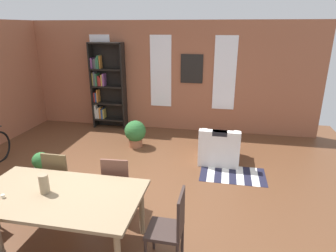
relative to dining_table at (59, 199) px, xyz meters
name	(u,v)px	position (x,y,z in m)	size (l,w,h in m)	color
ground_plane	(115,199)	(0.22, 1.15, -0.69)	(9.24, 9.24, 0.00)	brown
back_wall_brick	(161,77)	(0.22, 4.76, 0.71)	(7.97, 0.12, 2.81)	#A05D41
window_pane_0	(102,70)	(-1.40, 4.69, 0.85)	(0.55, 0.02, 1.82)	white
window_pane_1	(161,72)	(0.22, 4.69, 0.85)	(0.55, 0.02, 1.82)	white
window_pane_2	(225,74)	(1.85, 4.69, 0.85)	(0.55, 0.02, 1.82)	white
dining_table	(59,199)	(0.00, 0.00, 0.00)	(1.99, 1.09, 0.77)	#8F7758
vase_on_table	(44,184)	(-0.16, 0.00, 0.19)	(0.11, 0.11, 0.24)	#998466
tealight_candle_0	(3,196)	(-0.58, -0.19, 0.10)	(0.04, 0.04, 0.04)	silver
dining_chair_head_right	(171,227)	(1.37, 0.00, -0.18)	(0.41, 0.41, 0.95)	#362925
dining_chair_far_left	(61,178)	(-0.45, 0.77, -0.18)	(0.40, 0.40, 0.95)	brown
dining_chair_far_right	(118,184)	(0.45, 0.77, -0.18)	(0.42, 0.42, 0.95)	brown
bookshelf_tall	(106,86)	(-1.25, 4.52, 0.45)	(0.91, 0.29, 2.27)	black
armchair_white	(219,148)	(1.84, 2.91, -0.42)	(0.81, 0.81, 0.75)	silver
potted_plant_by_shelf	(135,133)	(-0.08, 3.31, -0.35)	(0.49, 0.49, 0.62)	#9E6042
potted_plant_corner	(41,163)	(-1.40, 1.65, -0.46)	(0.31, 0.31, 0.45)	#333338
striped_rug	(233,174)	(2.12, 2.34, -0.69)	(1.21, 0.73, 0.01)	#1E1E33
framed_picture	(192,69)	(1.03, 4.68, 0.94)	(0.56, 0.03, 0.72)	black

